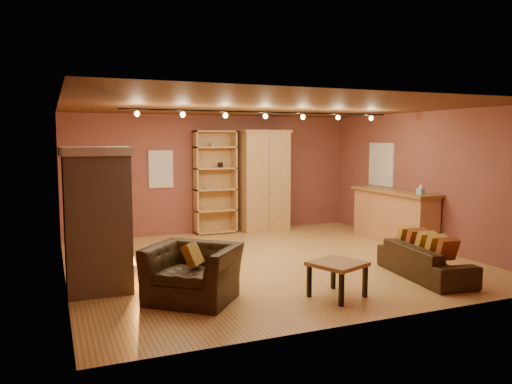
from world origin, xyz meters
name	(u,v)px	position (x,y,z in m)	size (l,w,h in m)	color
floor	(270,261)	(0.00, 0.00, 0.00)	(7.00, 7.00, 0.00)	#A5753A
ceiling	(270,107)	(0.00, 0.00, 2.80)	(7.00, 7.00, 0.00)	brown
back_wall	(215,174)	(0.00, 3.25, 1.40)	(7.00, 0.02, 2.80)	brown
left_wall	(62,193)	(-3.50, 0.00, 1.40)	(0.02, 6.50, 2.80)	brown
right_wall	(424,180)	(3.50, 0.00, 1.40)	(0.02, 6.50, 2.80)	brown
fireplace	(98,219)	(-3.04, -0.60, 1.06)	(1.01, 0.98, 2.12)	tan
back_window	(161,169)	(-1.30, 3.23, 1.55)	(0.56, 0.04, 0.86)	silver
bookcase	(214,181)	(-0.05, 3.12, 1.24)	(1.00, 0.39, 2.44)	tan
armoire	(264,181)	(1.16, 2.94, 1.23)	(1.20, 0.68, 2.45)	tan
bar_counter	(394,216)	(3.20, 0.56, 0.58)	(0.63, 2.38, 1.14)	tan
tissue_box	(421,190)	(3.15, -0.32, 1.23)	(0.14, 0.14, 0.22)	#84B8D3
right_window	(381,164)	(3.47, 1.40, 1.65)	(0.05, 0.90, 1.00)	silver
loveseat	(425,254)	(1.90, -1.92, 0.38)	(0.76, 1.88, 0.76)	black
armchair	(193,264)	(-1.88, -1.60, 0.52)	(1.40, 1.34, 1.03)	black
coffee_table	(337,267)	(0.04, -2.26, 0.43)	(0.87, 0.87, 0.51)	olive
track_rail	(265,114)	(0.00, 0.20, 2.68)	(5.20, 0.09, 0.13)	black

